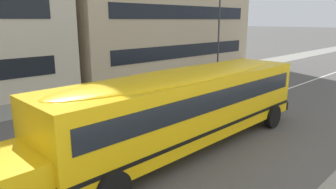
{
  "coord_description": "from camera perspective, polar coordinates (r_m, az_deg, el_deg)",
  "views": [
    {
      "loc": [
        -5.98,
        -8.65,
        4.52
      ],
      "look_at": [
        1.78,
        -0.83,
        1.84
      ],
      "focal_mm": 32.93,
      "sensor_mm": 36.0,
      "label": 1
    }
  ],
  "objects": [
    {
      "name": "lane_centreline",
      "position": [
        11.44,
        -9.44,
        -9.78
      ],
      "size": [
        110.0,
        0.16,
        0.01
      ],
      "primitive_type": "cube",
      "color": "silver",
      "rests_on": "ground_plane"
    },
    {
      "name": "school_bus",
      "position": [
        10.76,
        2.76,
        -1.61
      ],
      "size": [
        12.72,
        3.0,
        2.84
      ],
      "rotation": [
        0.0,
        0.0,
        3.14
      ],
      "color": "yellow",
      "rests_on": "ground_plane"
    },
    {
      "name": "ground_plane",
      "position": [
        11.45,
        -9.44,
        -9.79
      ],
      "size": [
        400.0,
        400.0,
        0.0
      ],
      "primitive_type": "plane",
      "color": "#54514F"
    },
    {
      "name": "sidewalk_far",
      "position": [
        17.93,
        -23.82,
        -2.11
      ],
      "size": [
        120.0,
        3.0,
        0.01
      ],
      "primitive_type": "cube",
      "color": "gray",
      "rests_on": "ground_plane"
    },
    {
      "name": "street_lamp",
      "position": [
        26.53,
        9.44,
        13.04
      ],
      "size": [
        0.44,
        0.44,
        6.8
      ],
      "color": "#38383D",
      "rests_on": "ground_plane"
    }
  ]
}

